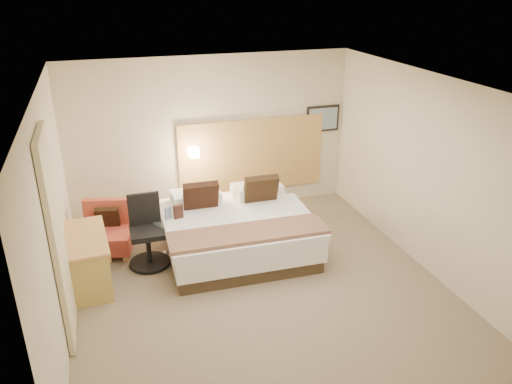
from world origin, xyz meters
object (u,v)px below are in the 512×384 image
object	(u,v)px
side_table	(172,236)
desk	(88,246)
bed	(236,228)
lounge_chair	(108,233)
desk_chair	(147,237)

from	to	relation	value
side_table	desk	bearing A→B (deg)	-160.87
bed	desk	size ratio (longest dim) A/B	1.88
bed	side_table	distance (m)	0.96
bed	lounge_chair	world-z (taller)	bed
bed	side_table	world-z (taller)	bed
side_table	desk_chair	distance (m)	0.39
bed	desk	xyz separation A→B (m)	(-2.11, -0.30, 0.23)
lounge_chair	desk	size ratio (longest dim) A/B	0.72
side_table	desk_chair	size ratio (longest dim) A/B	0.61
lounge_chair	desk_chair	world-z (taller)	desk_chair
desk	bed	bearing A→B (deg)	8.17
bed	desk_chair	world-z (taller)	bed
desk	desk_chair	size ratio (longest dim) A/B	1.15
desk_chair	side_table	bearing A→B (deg)	17.60
desk_chair	bed	bearing A→B (deg)	0.78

